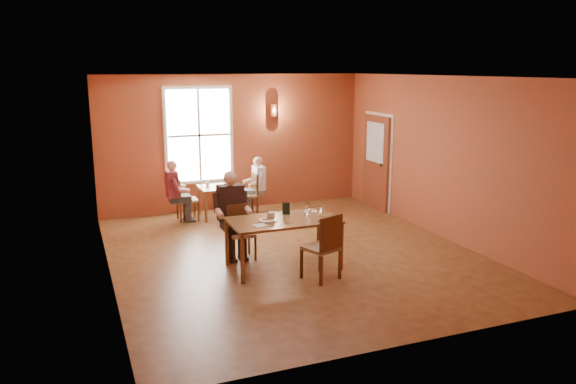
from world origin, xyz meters
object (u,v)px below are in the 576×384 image
object	(u,v)px
chair_empty	(321,246)
chair_diner_white	(247,194)
main_table	(283,243)
chair_diner_maroon	(187,199)
second_table	(218,202)
diner_white	(248,187)
chair_diner_main	(241,233)
diner_maroon	(186,191)
diner_main	(242,218)

from	to	relation	value
chair_empty	chair_diner_white	bearing A→B (deg)	66.98
main_table	chair_empty	world-z (taller)	chair_empty
chair_diner_white	chair_diner_maroon	bearing A→B (deg)	90.00
second_table	chair_diner_maroon	size ratio (longest dim) A/B	0.83
main_table	diner_white	bearing A→B (deg)	81.99
main_table	chair_diner_white	xyz separation A→B (m)	(0.45, 3.40, 0.05)
chair_diner_white	chair_diner_main	bearing A→B (deg)	160.95
diner_white	diner_maroon	xyz separation A→B (m)	(-1.36, 0.00, 0.03)
diner_main	chair_empty	distance (m)	1.56
chair_diner_main	chair_diner_maroon	distance (m)	2.77
chair_empty	chair_diner_maroon	size ratio (longest dim) A/B	1.13
chair_diner_maroon	diner_maroon	xyz separation A→B (m)	(-0.03, 0.00, 0.17)
diner_white	chair_diner_maroon	xyz separation A→B (m)	(-1.33, 0.00, -0.15)
diner_white	chair_empty	bearing A→B (deg)	178.18
diner_main	second_table	bearing A→B (deg)	-96.13
chair_diner_main	diner_maroon	distance (m)	2.78
main_table	chair_empty	distance (m)	0.76
second_table	chair_diner_white	distance (m)	0.66
chair_diner_white	chair_diner_maroon	distance (m)	1.30
chair_diner_main	diner_maroon	world-z (taller)	diner_maroon
second_table	chair_diner_maroon	xyz separation A→B (m)	(-0.65, 0.00, 0.12)
chair_diner_main	diner_main	size ratio (longest dim) A/B	0.64
chair_diner_main	diner_main	distance (m)	0.25
diner_main	diner_white	xyz separation A→B (m)	(0.98, 2.78, -0.10)
diner_main	diner_maroon	world-z (taller)	diner_main
diner_main	chair_diner_maroon	bearing A→B (deg)	-82.77
chair_diner_white	diner_maroon	size ratio (longest dim) A/B	0.71
chair_empty	second_table	distance (m)	4.11
main_table	diner_main	size ratio (longest dim) A/B	1.21
diner_white	chair_diner_maroon	world-z (taller)	diner_white
main_table	chair_diner_white	distance (m)	3.43
second_table	diner_maroon	distance (m)	0.74
chair_diner_white	diner_white	xyz separation A→B (m)	(0.03, 0.00, 0.15)
chair_diner_main	diner_white	xyz separation A→B (m)	(0.98, 2.75, 0.15)
second_table	chair_diner_white	world-z (taller)	chair_diner_white
chair_diner_maroon	chair_diner_white	bearing A→B (deg)	90.00
second_table	diner_maroon	bearing A→B (deg)	180.00
chair_diner_main	diner_maroon	bearing A→B (deg)	-82.07
main_table	second_table	xyz separation A→B (m)	(-0.20, 3.40, -0.07)
second_table	diner_white	size ratio (longest dim) A/B	0.63
chair_diner_white	diner_maroon	xyz separation A→B (m)	(-1.33, 0.00, 0.18)
chair_diner_main	chair_diner_white	xyz separation A→B (m)	(0.95, 2.75, -0.00)
diner_main	diner_white	distance (m)	2.94
chair_diner_white	chair_diner_maroon	size ratio (longest dim) A/B	0.99
chair_empty	diner_maroon	size ratio (longest dim) A/B	0.81
chair_empty	diner_white	size ratio (longest dim) A/B	0.85
chair_diner_main	chair_diner_white	world-z (taller)	chair_diner_main
chair_diner_maroon	chair_diner_main	bearing A→B (deg)	7.31
diner_maroon	diner_white	bearing A→B (deg)	90.00
chair_diner_main	chair_empty	size ratio (longest dim) A/B	0.88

